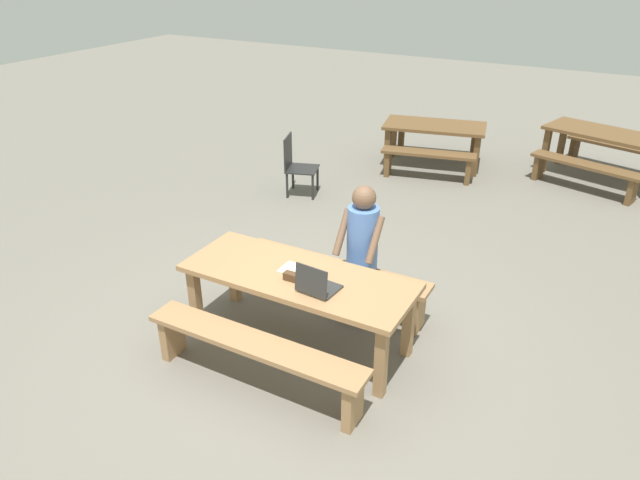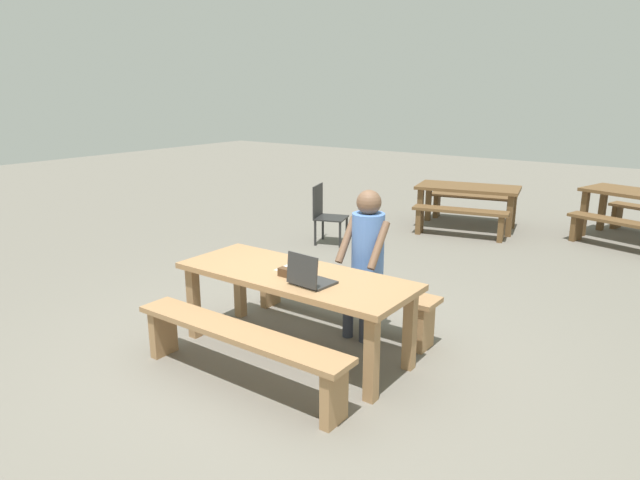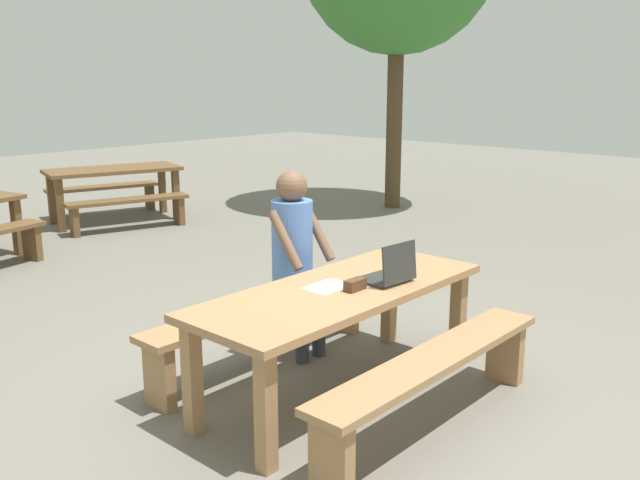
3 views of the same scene
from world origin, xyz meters
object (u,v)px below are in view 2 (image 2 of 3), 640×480
object	(u,v)px
picnic_table_mid	(468,193)
picnic_table_front	(295,284)
plastic_chair	(326,213)
laptop	(309,277)
small_pouch	(287,273)
person_seated	(366,252)

from	to	relation	value
picnic_table_mid	picnic_table_front	bearing A→B (deg)	-96.73
plastic_chair	laptop	bearing A→B (deg)	-165.02
picnic_table_front	plastic_chair	xyz separation A→B (m)	(-1.87, 3.10, -0.17)
laptop	picnic_table_mid	size ratio (longest dim) A/B	0.19
picnic_table_mid	small_pouch	bearing A→B (deg)	-96.74
small_pouch	picnic_table_mid	size ratio (longest dim) A/B	0.09
picnic_table_front	small_pouch	distance (m)	0.18
small_pouch	person_seated	world-z (taller)	person_seated
picnic_table_front	laptop	size ratio (longest dim) A/B	6.33
laptop	picnic_table_mid	xyz separation A→B (m)	(-0.79, 5.41, -0.20)
plastic_chair	small_pouch	bearing A→B (deg)	-168.07
laptop	picnic_table_front	bearing A→B (deg)	-26.11
picnic_table_front	picnic_table_mid	distance (m)	5.26
person_seated	plastic_chair	distance (m)	3.27
small_pouch	picnic_table_mid	distance (m)	5.38
person_seated	small_pouch	bearing A→B (deg)	-109.98
plastic_chair	picnic_table_front	bearing A→B (deg)	-167.30
picnic_table_front	picnic_table_mid	world-z (taller)	picnic_table_front
picnic_table_front	plastic_chair	size ratio (longest dim) A/B	2.39
person_seated	plastic_chair	world-z (taller)	person_seated
small_pouch	person_seated	size ratio (longest dim) A/B	0.11
plastic_chair	picnic_table_mid	bearing A→B (deg)	-50.81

